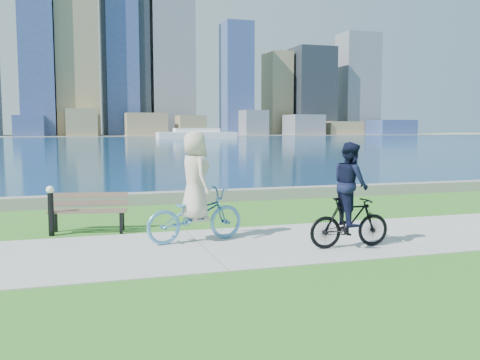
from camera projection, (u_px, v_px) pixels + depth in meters
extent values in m
plane|color=#296B1C|center=(204.00, 248.00, 10.23)|extent=(320.00, 320.00, 0.00)
cube|color=#A1A29C|center=(204.00, 248.00, 10.23)|extent=(80.00, 3.50, 0.02)
cube|color=gray|center=(156.00, 198.00, 16.10)|extent=(90.00, 0.50, 0.35)
cube|color=navy|center=(90.00, 142.00, 78.63)|extent=(320.00, 131.00, 0.01)
cube|color=gray|center=(83.00, 136.00, 133.72)|extent=(320.00, 30.00, 0.12)
cube|color=navy|center=(29.00, 126.00, 122.06)|extent=(6.58, 8.62, 4.87)
cube|color=#847651|center=(81.00, 123.00, 124.04)|extent=(6.95, 8.59, 6.38)
cube|color=#847651|center=(146.00, 125.00, 129.78)|extent=(9.68, 6.30, 5.59)
cube|color=#847651|center=(191.00, 126.00, 132.25)|extent=(6.65, 6.81, 5.04)
cube|color=slate|center=(252.00, 123.00, 137.32)|extent=(6.01, 8.80, 6.42)
cube|color=slate|center=(304.00, 125.00, 141.76)|extent=(8.69, 8.79, 5.41)
cube|color=#847651|center=(339.00, 128.00, 146.70)|extent=(9.92, 9.71, 3.69)
cube|color=navy|center=(391.00, 127.00, 149.70)|extent=(11.13, 8.77, 4.13)
cube|color=#847651|center=(76.00, 31.00, 130.22)|extent=(10.07, 8.70, 51.19)
cube|color=black|center=(124.00, 25.00, 136.21)|extent=(11.77, 9.42, 55.99)
cube|color=slate|center=(171.00, 20.00, 139.66)|extent=(10.88, 9.86, 60.11)
cube|color=navy|center=(236.00, 79.00, 141.54)|extent=(7.31, 8.37, 29.48)
cube|color=#847651|center=(277.00, 94.00, 150.78)|extent=(6.18, 9.44, 22.94)
cube|color=black|center=(312.00, 92.00, 150.37)|extent=(10.86, 10.26, 24.25)
cube|color=slate|center=(358.00, 84.00, 156.40)|extent=(10.79, 8.50, 29.19)
cube|color=navy|center=(120.00, 8.00, 134.44)|extent=(8.00, 8.00, 64.00)
cube|color=white|center=(197.00, 135.00, 101.05)|extent=(14.84, 4.24, 1.27)
cube|color=white|center=(197.00, 130.00, 100.95)|extent=(8.48, 3.18, 0.74)
cube|color=black|center=(52.00, 225.00, 11.44)|extent=(0.07, 0.07, 0.47)
cube|color=black|center=(121.00, 223.00, 11.60)|extent=(0.07, 0.07, 0.47)
cube|color=black|center=(56.00, 221.00, 11.81)|extent=(0.07, 0.07, 0.47)
cube|color=black|center=(123.00, 220.00, 11.97)|extent=(0.07, 0.07, 0.47)
cube|color=brown|center=(86.00, 212.00, 11.50)|extent=(1.65, 0.42, 0.04)
cube|color=brown|center=(88.00, 211.00, 11.66)|extent=(1.65, 0.42, 0.04)
cube|color=brown|center=(89.00, 210.00, 11.83)|extent=(1.65, 0.42, 0.04)
cube|color=brown|center=(90.00, 203.00, 11.94)|extent=(1.64, 0.38, 0.12)
cube|color=brown|center=(90.00, 195.00, 11.95)|extent=(1.64, 0.38, 0.12)
cylinder|color=black|center=(51.00, 214.00, 11.37)|extent=(0.12, 0.12, 0.96)
sphere|color=white|center=(50.00, 190.00, 11.32)|extent=(0.17, 0.17, 0.17)
imported|color=#5096C3|center=(195.00, 215.00, 10.72)|extent=(1.07, 2.14, 1.07)
imported|color=beige|center=(195.00, 176.00, 10.65)|extent=(0.72, 0.97, 1.78)
imported|color=black|center=(350.00, 222.00, 10.18)|extent=(0.53, 1.63, 0.97)
imported|color=black|center=(350.00, 184.00, 10.11)|extent=(0.62, 0.79, 1.59)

